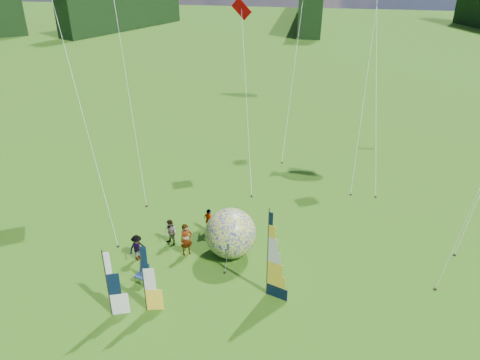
% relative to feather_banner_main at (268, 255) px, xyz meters
% --- Properties ---
extents(ground, '(220.00, 220.00, 0.00)m').
position_rel_feather_banner_main_xyz_m(ground, '(-0.52, -2.75, -2.34)').
color(ground, '#366B13').
rests_on(ground, ground).
extents(treeline_ring, '(210.00, 210.00, 8.00)m').
position_rel_feather_banner_main_xyz_m(treeline_ring, '(-0.52, -2.75, 1.66)').
color(treeline_ring, black).
rests_on(treeline_ring, ground).
extents(feather_banner_main, '(1.22, 0.54, 4.68)m').
position_rel_feather_banner_main_xyz_m(feather_banner_main, '(0.00, 0.00, 0.00)').
color(feather_banner_main, black).
rests_on(feather_banner_main, ground).
extents(side_banner_left, '(1.01, 0.29, 3.62)m').
position_rel_feather_banner_main_xyz_m(side_banner_left, '(-5.38, -2.06, -0.53)').
color(side_banner_left, yellow).
rests_on(side_banner_left, ground).
extents(side_banner_far, '(1.01, 0.46, 3.53)m').
position_rel_feather_banner_main_xyz_m(side_banner_far, '(-6.85, -2.65, -0.58)').
color(side_banner_far, white).
rests_on(side_banner_far, ground).
extents(bol_inflatable, '(2.95, 2.95, 2.76)m').
position_rel_feather_banner_main_xyz_m(bol_inflatable, '(-2.32, 2.87, -0.96)').
color(bol_inflatable, navy).
rests_on(bol_inflatable, ground).
extents(spectator_a, '(0.82, 0.78, 1.89)m').
position_rel_feather_banner_main_xyz_m(spectator_a, '(-4.69, 2.50, -1.40)').
color(spectator_a, '#66594C').
rests_on(spectator_a, ground).
extents(spectator_b, '(0.85, 0.69, 1.57)m').
position_rel_feather_banner_main_xyz_m(spectator_b, '(-5.81, 3.24, -1.56)').
color(spectator_b, '#66594C').
rests_on(spectator_b, ground).
extents(spectator_c, '(0.85, 1.01, 1.51)m').
position_rel_feather_banner_main_xyz_m(spectator_c, '(-7.17, 1.59, -1.59)').
color(spectator_c, '#66594C').
rests_on(spectator_c, ground).
extents(spectator_d, '(0.93, 0.87, 1.54)m').
position_rel_feather_banner_main_xyz_m(spectator_d, '(-3.97, 4.82, -1.57)').
color(spectator_d, '#66594C').
rests_on(spectator_d, ground).
extents(camp_chair, '(0.79, 0.79, 1.07)m').
position_rel_feather_banner_main_xyz_m(camp_chair, '(-6.27, -0.22, -1.80)').
color(camp_chair, '#142545').
rests_on(camp_chair, ground).
extents(kite_whale, '(9.81, 17.10, 17.38)m').
position_rel_feather_banner_main_xyz_m(kite_whale, '(5.70, 17.39, 6.35)').
color(kite_whale, black).
rests_on(kite_whale, ground).
extents(kite_rainbow_delta, '(9.97, 11.69, 17.10)m').
position_rel_feather_banner_main_xyz_m(kite_rainbow_delta, '(-10.20, 9.69, 6.21)').
color(kite_rainbow_delta, '#FB173C').
rests_on(kite_rainbow_delta, ground).
extents(small_kite_red, '(8.58, 12.29, 12.28)m').
position_rel_feather_banner_main_xyz_m(small_kite_red, '(-3.19, 13.69, 3.80)').
color(small_kite_red, '#D80006').
rests_on(small_kite_red, ground).
extents(small_kite_orange, '(6.80, 12.27, 16.11)m').
position_rel_feather_banner_main_xyz_m(small_kite_orange, '(4.99, 15.21, 5.72)').
color(small_kite_orange, orange).
rests_on(small_kite_orange, ground).
extents(small_kite_pink, '(10.34, 11.05, 16.45)m').
position_rel_feather_banner_main_xyz_m(small_kite_pink, '(-11.66, 6.01, 5.89)').
color(small_kite_pink, '#E5267F').
rests_on(small_kite_pink, ground).
extents(small_kite_green, '(7.77, 12.12, 15.73)m').
position_rel_feather_banner_main_xyz_m(small_kite_green, '(-0.21, 19.93, 5.52)').
color(small_kite_green, green).
rests_on(small_kite_green, ground).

